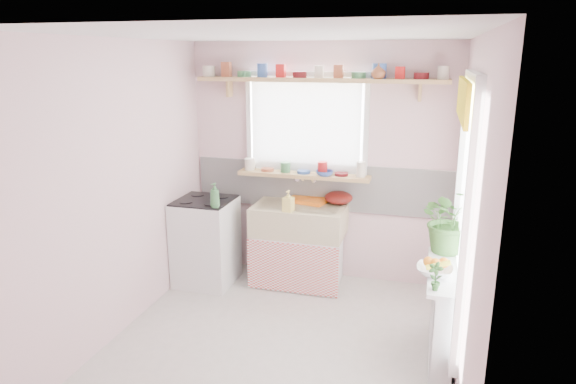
# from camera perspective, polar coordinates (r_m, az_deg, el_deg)

# --- Properties ---
(room) EXTENTS (3.20, 3.20, 3.20)m
(room) POSITION_cam_1_polar(r_m,az_deg,el_deg) (4.60, 9.71, 2.35)
(room) COLOR silver
(room) RESTS_ON ground
(sink_unit) EXTENTS (0.95, 0.65, 1.11)m
(sink_unit) POSITION_cam_1_polar(r_m,az_deg,el_deg) (5.42, 1.21, -5.84)
(sink_unit) COLOR white
(sink_unit) RESTS_ON ground
(cooker) EXTENTS (0.58, 0.58, 0.93)m
(cooker) POSITION_cam_1_polar(r_m,az_deg,el_deg) (5.50, -9.10, -5.40)
(cooker) COLOR white
(cooker) RESTS_ON ground
(radiator_ledge) EXTENTS (0.22, 0.95, 0.78)m
(radiator_ledge) POSITION_cam_1_polar(r_m,az_deg,el_deg) (4.30, 16.81, -12.92)
(radiator_ledge) COLOR white
(radiator_ledge) RESTS_ON ground
(windowsill) EXTENTS (1.40, 0.22, 0.04)m
(windowsill) POSITION_cam_1_polar(r_m,az_deg,el_deg) (5.39, 1.75, 1.90)
(windowsill) COLOR tan
(windowsill) RESTS_ON room
(pine_shelf) EXTENTS (2.52, 0.24, 0.04)m
(pine_shelf) POSITION_cam_1_polar(r_m,az_deg,el_deg) (5.21, 3.45, 12.32)
(pine_shelf) COLOR tan
(pine_shelf) RESTS_ON room
(shelf_crockery) EXTENTS (2.47, 0.11, 0.12)m
(shelf_crockery) POSITION_cam_1_polar(r_m,az_deg,el_deg) (5.21, 3.26, 13.15)
(shelf_crockery) COLOR silver
(shelf_crockery) RESTS_ON pine_shelf
(sill_crockery) EXTENTS (1.35, 0.11, 0.12)m
(sill_crockery) POSITION_cam_1_polar(r_m,az_deg,el_deg) (5.38, 1.58, 2.69)
(sill_crockery) COLOR silver
(sill_crockery) RESTS_ON windowsill
(dish_tray) EXTENTS (0.45, 0.38, 0.04)m
(dish_tray) POSITION_cam_1_polar(r_m,az_deg,el_deg) (5.46, 2.31, -0.85)
(dish_tray) COLOR orange
(dish_tray) RESTS_ON sink_unit
(colander) EXTENTS (0.37, 0.37, 0.13)m
(colander) POSITION_cam_1_polar(r_m,az_deg,el_deg) (5.39, 5.65, -0.63)
(colander) COLOR #57120F
(colander) RESTS_ON sink_unit
(jade_plant) EXTENTS (0.62, 0.58, 0.56)m
(jade_plant) POSITION_cam_1_polar(r_m,az_deg,el_deg) (4.42, 17.61, -2.93)
(jade_plant) COLOR #3C6C2B
(jade_plant) RESTS_ON radiator_ledge
(fruit_bowl) EXTENTS (0.28, 0.28, 0.07)m
(fruit_bowl) POSITION_cam_1_polar(r_m,az_deg,el_deg) (4.01, 16.00, -8.39)
(fruit_bowl) COLOR white
(fruit_bowl) RESTS_ON radiator_ledge
(herb_pot) EXTENTS (0.13, 0.11, 0.20)m
(herb_pot) POSITION_cam_1_polar(r_m,az_deg,el_deg) (3.74, 16.06, -9.00)
(herb_pot) COLOR #2E6227
(herb_pot) RESTS_ON radiator_ledge
(soap_bottle_sink) EXTENTS (0.11, 0.11, 0.21)m
(soap_bottle_sink) POSITION_cam_1_polar(r_m,az_deg,el_deg) (5.10, 0.04, -1.00)
(soap_bottle_sink) COLOR #FDE770
(soap_bottle_sink) RESTS_ON sink_unit
(sill_cup) EXTENTS (0.15, 0.15, 0.09)m
(sill_cup) POSITION_cam_1_polar(r_m,az_deg,el_deg) (5.60, -4.08, 3.06)
(sill_cup) COLOR white
(sill_cup) RESTS_ON windowsill
(sill_bowl) EXTENTS (0.21, 0.21, 0.06)m
(sill_bowl) POSITION_cam_1_polar(r_m,az_deg,el_deg) (5.27, 4.08, 2.10)
(sill_bowl) COLOR #3251A3
(sill_bowl) RESTS_ON windowsill
(shelf_vase) EXTENTS (0.15, 0.15, 0.14)m
(shelf_vase) POSITION_cam_1_polar(r_m,az_deg,el_deg) (5.05, 10.02, 13.09)
(shelf_vase) COLOR #97522E
(shelf_vase) RESTS_ON pine_shelf
(cooker_bottle) EXTENTS (0.12, 0.12, 0.24)m
(cooker_bottle) POSITION_cam_1_polar(r_m,az_deg,el_deg) (5.05, -8.14, -0.36)
(cooker_bottle) COLOR #3E7C46
(cooker_bottle) RESTS_ON cooker
(fruit) EXTENTS (0.20, 0.14, 0.10)m
(fruit) POSITION_cam_1_polar(r_m,az_deg,el_deg) (4.00, 16.15, -7.59)
(fruit) COLOR orange
(fruit) RESTS_ON fruit_bowl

